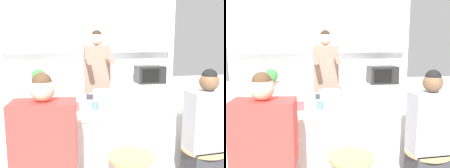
# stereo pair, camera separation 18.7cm
# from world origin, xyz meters

# --- Properties ---
(wall_back) EXTENTS (3.38, 0.22, 2.70)m
(wall_back) POSITION_xyz_m (0.00, 1.97, 1.54)
(wall_back) COLOR white
(wall_back) RESTS_ON ground_plane
(back_counter) EXTENTS (3.14, 0.68, 0.90)m
(back_counter) POSITION_xyz_m (0.00, 1.65, 0.45)
(back_counter) COLOR silver
(back_counter) RESTS_ON ground_plane
(kitchen_island) EXTENTS (1.80, 0.80, 0.93)m
(kitchen_island) POSITION_xyz_m (0.00, 0.00, 0.47)
(kitchen_island) COLOR black
(kitchen_island) RESTS_ON ground_plane
(person_cooking) EXTENTS (0.36, 0.58, 1.81)m
(person_cooking) POSITION_xyz_m (-0.09, 0.60, 0.91)
(person_cooking) COLOR #383842
(person_cooking) RESTS_ON ground_plane
(person_wrapped_blanket) EXTENTS (0.54, 0.33, 1.43)m
(person_wrapped_blanket) POSITION_xyz_m (-0.73, -0.70, 0.67)
(person_wrapped_blanket) COLOR red
(person_wrapped_blanket) RESTS_ON ground_plane
(person_seated_near) EXTENTS (0.37, 0.27, 1.42)m
(person_seated_near) POSITION_xyz_m (0.72, -0.70, 0.65)
(person_seated_near) COLOR #333338
(person_seated_near) RESTS_ON ground_plane
(cooking_pot) EXTENTS (0.36, 0.27, 0.16)m
(cooking_pot) POSITION_xyz_m (-0.07, 0.22, 1.01)
(cooking_pot) COLOR #B7BABC
(cooking_pot) RESTS_ON kitchen_island
(fruit_bowl) EXTENTS (0.24, 0.24, 0.07)m
(fruit_bowl) POSITION_xyz_m (-0.71, -0.15, 0.96)
(fruit_bowl) COLOR #B7BABC
(fruit_bowl) RESTS_ON kitchen_island
(mixing_bowl_steel) EXTENTS (0.21, 0.21, 0.08)m
(mixing_bowl_steel) POSITION_xyz_m (0.29, -0.08, 0.97)
(mixing_bowl_steel) COLOR #B7BABC
(mixing_bowl_steel) RESTS_ON kitchen_island
(coffee_cup_near) EXTENTS (0.10, 0.07, 0.10)m
(coffee_cup_near) POSITION_xyz_m (-0.43, -0.07, 0.98)
(coffee_cup_near) COLOR #DB4C51
(coffee_cup_near) RESTS_ON kitchen_island
(coffee_cup_far) EXTENTS (0.11, 0.08, 0.08)m
(coffee_cup_far) POSITION_xyz_m (-0.22, -0.06, 0.97)
(coffee_cup_far) COLOR #4C7099
(coffee_cup_far) RESTS_ON kitchen_island
(banana_bunch) EXTENTS (0.14, 0.10, 0.05)m
(banana_bunch) POSITION_xyz_m (-0.50, 0.09, 0.95)
(banana_bunch) COLOR yellow
(banana_bunch) RESTS_ON kitchen_island
(microwave) EXTENTS (0.51, 0.36, 0.31)m
(microwave) POSITION_xyz_m (1.05, 1.60, 1.05)
(microwave) COLOR black
(microwave) RESTS_ON back_counter
(potted_plant) EXTENTS (0.24, 0.24, 0.30)m
(potted_plant) POSITION_xyz_m (-0.92, 1.65, 1.06)
(potted_plant) COLOR #A86042
(potted_plant) RESTS_ON back_counter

